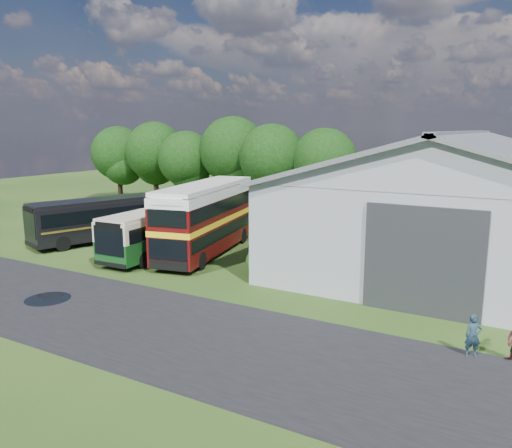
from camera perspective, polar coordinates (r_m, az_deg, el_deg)
The scene contains 17 objects.
ground at distance 27.86m, azimuth -15.89°, elevation -7.00°, with size 120.00×120.00×0.00m, color #1E3D13.
asphalt_road at distance 23.85m, azimuth -15.90°, elevation -10.05°, with size 60.00×8.00×0.02m, color black.
puddle at distance 27.09m, azimuth -22.69°, elevation -7.95°, with size 2.20×2.20×0.01m, color black.
storage_shed at distance 34.95m, azimuth 22.49°, elevation 3.16°, with size 18.80×24.80×8.15m.
tree_far_left at distance 59.88m, azimuth -15.44°, elevation 7.79°, with size 6.12×6.12×8.64m.
tree_left_a at distance 56.84m, azimuth -11.48°, elevation 8.14°, with size 6.46×6.46×9.12m.
tree_left_b at distance 52.94m, azimuth -8.03°, elevation 7.39°, with size 5.78×5.78×8.16m.
tree_mid at distance 51.12m, azimuth -2.66°, elevation 8.41°, with size 6.80×6.80×9.60m.
tree_right_a at distance 47.78m, azimuth 1.84°, elevation 7.65°, with size 6.26×6.26×8.83m.
tree_right_b at distance 46.44m, azimuth 7.81°, elevation 7.16°, with size 5.98×5.98×8.45m.
shrub_front at distance 29.17m, azimuth 0.50°, elevation -5.76°, with size 1.70×1.70×1.70m, color #194714.
shrub_mid at distance 30.87m, azimuth 2.31°, elevation -4.84°, with size 1.60×1.60×1.60m, color #194714.
shrub_back at distance 32.60m, azimuth 3.92°, elevation -4.00°, with size 1.80×1.80×1.80m, color #194714.
bus_green_single at distance 34.58m, azimuth -10.08°, elevation -0.48°, with size 3.00×11.31×3.09m.
bus_maroon_double at distance 33.60m, azimuth -5.71°, elevation 0.57°, with size 4.98×11.42×4.76m.
bus_dark_single at distance 39.34m, azimuth -16.34°, elevation 0.71°, with size 6.34×11.95×3.23m.
visitor_a at distance 20.47m, azimuth 23.55°, elevation -11.68°, with size 0.59×0.39×1.62m, color #1D323F.
Camera 1 is at (19.12, -18.47, 8.33)m, focal length 35.00 mm.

